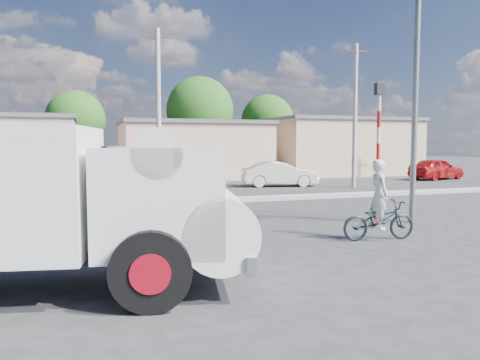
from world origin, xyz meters
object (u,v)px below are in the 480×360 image
object	(u,v)px
cyclist	(379,206)
car_cream	(280,174)
streetlight	(412,63)
car_red	(436,169)
traffic_pole	(378,140)
truck	(49,201)
bicycle	(379,220)

from	to	relation	value
cyclist	car_cream	distance (m)	15.00
cyclist	streetlight	distance (m)	5.15
car_red	traffic_pole	bearing A→B (deg)	121.35
cyclist	car_red	size ratio (longest dim) A/B	0.42
truck	cyclist	size ratio (longest dim) A/B	3.95
truck	bicycle	size ratio (longest dim) A/B	3.62
car_cream	streetlight	distance (m)	13.35
car_cream	traffic_pole	bearing A→B (deg)	-177.34
car_cream	streetlight	world-z (taller)	streetlight
cyclist	traffic_pole	world-z (taller)	traffic_pole
cyclist	traffic_pole	bearing A→B (deg)	-27.01
traffic_pole	streetlight	size ratio (longest dim) A/B	0.48
car_red	streetlight	bearing A→B (deg)	123.93
traffic_pole	streetlight	distance (m)	2.56
car_red	truck	bearing A→B (deg)	114.59
truck	car_cream	xyz separation A→B (m)	(11.34, 16.39, -0.83)
streetlight	bicycle	bearing A→B (deg)	-141.45
cyclist	streetlight	xyz separation A→B (m)	(2.47, 1.97, 4.07)
cyclist	streetlight	size ratio (longest dim) A/B	0.20
bicycle	car_red	xyz separation A→B (m)	(15.79, 15.83, 0.21)
car_cream	traffic_pole	distance (m)	12.61
bicycle	traffic_pole	xyz separation A→B (m)	(1.53, 2.27, 2.08)
bicycle	car_red	size ratio (longest dim) A/B	0.46
traffic_pole	car_red	bearing A→B (deg)	43.56
bicycle	car_cream	distance (m)	15.00
truck	car_red	size ratio (longest dim) A/B	1.66
cyclist	car_cream	world-z (taller)	cyclist
car_cream	car_red	distance (m)	12.31
car_red	traffic_pole	distance (m)	19.77
car_red	streetlight	world-z (taller)	streetlight
truck	cyclist	world-z (taller)	truck
truck	bicycle	distance (m)	8.07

